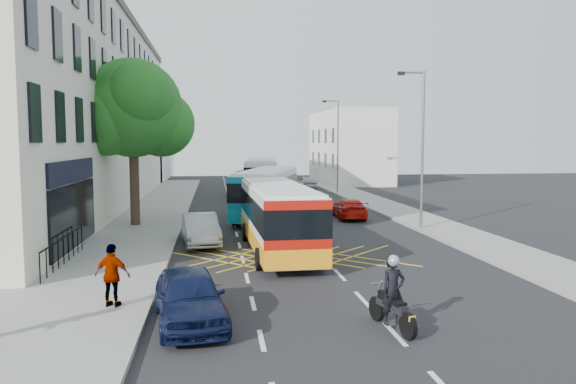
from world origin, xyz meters
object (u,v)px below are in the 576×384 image
object	(u,v)px
street_tree	(132,109)
lamp_far	(337,141)
motorbike	(393,295)
red_hatchback	(349,209)
lamp_near	(421,141)
bus_far	(261,176)
bus_near	(278,216)
distant_car_grey	(244,177)
bus_mid	(267,192)
parked_car_blue	(189,296)
parked_car_silver	(201,229)
distant_car_silver	(307,182)
pedestrian_far	(112,275)
distant_car_dark	(283,175)

from	to	relation	value
street_tree	lamp_far	bearing A→B (deg)	49.19
motorbike	red_hatchback	xyz separation A→B (m)	(3.66, 19.62, -0.28)
lamp_near	lamp_far	xyz separation A→B (m)	(0.00, 20.00, 0.00)
lamp_far	bus_far	bearing A→B (deg)	176.19
street_tree	bus_near	world-z (taller)	street_tree
red_hatchback	distant_car_grey	distance (m)	29.21
bus_mid	parked_car_blue	xyz separation A→B (m)	(-3.76, -19.62, -0.83)
lamp_far	bus_mid	bearing A→B (deg)	-117.79
bus_near	bus_mid	size ratio (longest dim) A/B	0.95
street_tree	motorbike	world-z (taller)	street_tree
bus_mid	parked_car_silver	world-z (taller)	bus_mid
street_tree	parked_car_silver	size ratio (longest dim) A/B	2.11
lamp_near	motorbike	bearing A→B (deg)	-112.80
bus_near	distant_car_silver	size ratio (longest dim) A/B	2.66
street_tree	bus_far	xyz separation A→B (m)	(8.16, 17.47, -4.64)
parked_car_blue	distant_car_grey	world-z (taller)	distant_car_grey
distant_car_silver	parked_car_silver	bearing A→B (deg)	68.90
lamp_far	bus_far	xyz separation A→B (m)	(-6.55, 0.44, -2.97)
lamp_far	distant_car_silver	bearing A→B (deg)	106.45
lamp_far	pedestrian_far	world-z (taller)	lamp_far
distant_car_grey	pedestrian_far	size ratio (longest dim) A/B	3.04
parked_car_silver	distant_car_dark	world-z (taller)	distant_car_dark
distant_car_dark	parked_car_silver	bearing A→B (deg)	81.63
lamp_far	parked_car_silver	xyz separation A→B (m)	(-11.10, -22.55, -3.93)
bus_near	pedestrian_far	size ratio (longest dim) A/B	5.88
parked_car_silver	distant_car_silver	distance (m)	29.77
bus_far	distant_car_silver	size ratio (longest dim) A/B	3.00
bus_far	parked_car_silver	distance (m)	23.45
lamp_near	bus_far	bearing A→B (deg)	107.76
bus_near	bus_far	xyz separation A→B (m)	(1.31, 24.97, 0.17)
lamp_near	parked_car_blue	world-z (taller)	lamp_near
lamp_far	bus_near	distance (m)	25.95
bus_mid	distant_car_silver	world-z (taller)	bus_mid
red_hatchback	motorbike	bearing A→B (deg)	81.80
lamp_near	bus_near	bearing A→B (deg)	-150.02
lamp_far	motorbike	distance (m)	35.41
bus_mid	lamp_near	bearing A→B (deg)	-24.40
bus_mid	red_hatchback	world-z (taller)	bus_mid
bus_far	motorbike	bearing A→B (deg)	-84.49
lamp_near	parked_car_blue	size ratio (longest dim) A/B	1.95
bus_far	red_hatchback	bearing A→B (deg)	-70.50
lamp_far	bus_mid	world-z (taller)	lamp_far
bus_mid	pedestrian_far	distance (m)	19.28
bus_mid	parked_car_silver	xyz separation A→B (m)	(-3.76, -8.62, -0.85)
red_hatchback	distant_car_silver	size ratio (longest dim) A/B	1.09
distant_car_silver	distant_car_dark	xyz separation A→B (m)	(-1.06, 10.40, 0.11)
bus_far	distant_car_silver	bearing A→B (deg)	52.16
bus_near	distant_car_silver	bearing A→B (deg)	76.80
parked_car_blue	lamp_far	bearing A→B (deg)	63.73
bus_mid	distant_car_dark	bearing A→B (deg)	96.50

